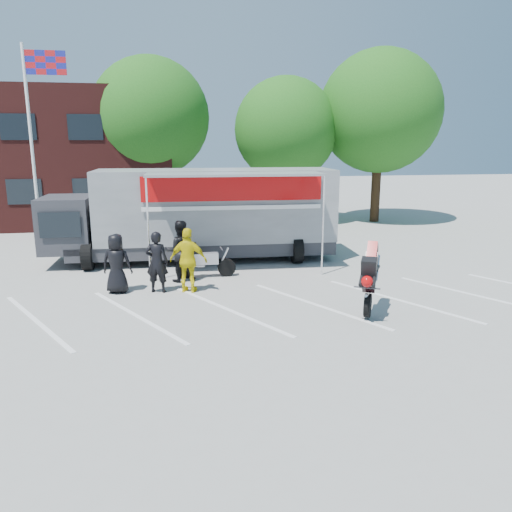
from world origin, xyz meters
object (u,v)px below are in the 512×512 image
object	(u,v)px
parked_motorcycle	(206,277)
spectator_hivis	(188,260)
tree_mid	(286,130)
transporter_truck	(204,259)
tree_right	(380,112)
stunt_bike_rider	(370,310)
tree_left	(150,117)
flagpole	(36,123)
spectator_leather_c	(180,251)
spectator_leather_b	(157,262)
spectator_leather_a	(117,263)

from	to	relation	value
parked_motorcycle	spectator_hivis	bearing A→B (deg)	156.19
tree_mid	transporter_truck	size ratio (longest dim) A/B	0.73
tree_right	stunt_bike_rider	size ratio (longest dim) A/B	4.51
parked_motorcycle	tree_left	bearing A→B (deg)	7.11
spectator_hivis	tree_right	bearing A→B (deg)	-112.61
flagpole	spectator_leather_c	size ratio (longest dim) A/B	4.10
parked_motorcycle	stunt_bike_rider	xyz separation A→B (m)	(4.01, -4.01, 0.00)
transporter_truck	spectator_leather_b	xyz separation A→B (m)	(-1.64, -3.92, 0.91)
flagpole	spectator_leather_c	xyz separation A→B (m)	(5.27, -5.95, -4.08)
tree_right	spectator_leather_a	xyz separation A→B (m)	(-12.82, -11.36, -5.00)
parked_motorcycle	spectator_leather_c	bearing A→B (deg)	108.43
spectator_leather_c	tree_left	bearing A→B (deg)	-87.66
tree_mid	spectator_leather_b	bearing A→B (deg)	-119.00
transporter_truck	spectator_leather_c	world-z (taller)	spectator_leather_c
spectator_leather_b	tree_right	bearing A→B (deg)	-119.70
tree_left	tree_mid	xyz separation A→B (m)	(7.00, -1.00, -0.62)
transporter_truck	spectator_leather_b	world-z (taller)	spectator_leather_b
spectator_leather_c	spectator_leather_a	bearing A→B (deg)	23.73
spectator_leather_c	spectator_hivis	world-z (taller)	spectator_leather_c
spectator_leather_a	tree_right	bearing A→B (deg)	-126.66
tree_left	tree_mid	size ratio (longest dim) A/B	1.13
tree_left	spectator_leather_b	bearing A→B (deg)	-88.51
tree_right	transporter_truck	xyz separation A→B (m)	(-10.02, -7.59, -5.88)
tree_mid	spectator_hivis	distance (m)	14.03
tree_right	spectator_leather_c	world-z (taller)	tree_right
parked_motorcycle	flagpole	bearing A→B (deg)	45.30
tree_left	tree_mid	world-z (taller)	tree_left
tree_mid	spectator_leather_a	xyz separation A→B (m)	(-7.82, -11.86, -4.06)
spectator_leather_b	spectator_hivis	distance (m)	0.92
spectator_leather_a	tree_mid	bearing A→B (deg)	-111.60
spectator_leather_c	flagpole	bearing A→B (deg)	-51.01
tree_right	spectator_leather_a	bearing A→B (deg)	-138.45
spectator_leather_a	spectator_hivis	world-z (taller)	spectator_hivis
flagpole	parked_motorcycle	world-z (taller)	flagpole
spectator_hivis	tree_left	bearing A→B (deg)	-64.50
spectator_leather_a	spectator_hivis	size ratio (longest dim) A/B	0.92
spectator_leather_b	spectator_leather_c	world-z (taller)	spectator_leather_c
tree_mid	spectator_leather_b	size ratio (longest dim) A/B	4.22
transporter_truck	spectator_leather_a	size ratio (longest dim) A/B	5.98
flagpole	tree_mid	xyz separation A→B (m)	(11.24, 5.00, -0.11)
spectator_leather_c	spectator_hivis	xyz separation A→B (m)	(0.22, -1.21, -0.02)
flagpole	spectator_leather_a	bearing A→B (deg)	-63.46
tree_left	flagpole	bearing A→B (deg)	-125.28
stunt_bike_rider	spectator_leather_a	distance (m)	7.29
flagpole	spectator_leather_a	world-z (taller)	flagpole
tree_left	stunt_bike_rider	world-z (taller)	tree_left
spectator_leather_c	tree_right	bearing A→B (deg)	-138.99
transporter_truck	spectator_leather_a	bearing A→B (deg)	-124.63
flagpole	spectator_leather_b	world-z (taller)	flagpole
transporter_truck	spectator_leather_c	distance (m)	3.16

